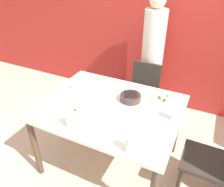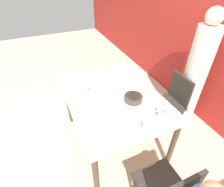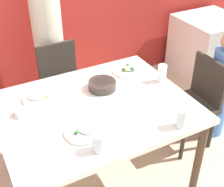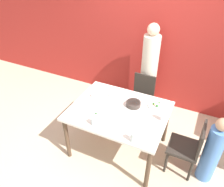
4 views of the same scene
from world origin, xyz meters
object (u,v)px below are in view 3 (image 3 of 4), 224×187
person_child (220,89)px  bowl_curry (102,85)px  chair_child_spot (195,100)px  plate_rice_adult (40,97)px  person_adult (49,41)px  chair_adult_spot (63,84)px  glass_water_tall (181,118)px

person_child → bowl_curry: size_ratio=5.02×
chair_child_spot → plate_rice_adult: (-1.32, 0.22, 0.33)m
chair_child_spot → person_child: person_child is taller
bowl_curry → person_child: bearing=-6.3°
chair_child_spot → person_adult: bearing=-140.0°
chair_adult_spot → bowl_curry: 0.78m
glass_water_tall → person_adult: bearing=101.5°
chair_child_spot → plate_rice_adult: bearing=-99.5°
chair_adult_spot → plate_rice_adult: bearing=-122.1°
chair_child_spot → person_child: bearing=90.0°
person_adult → bowl_curry: (0.09, -1.01, 0.02)m
chair_adult_spot → person_adult: 0.46m
chair_adult_spot → bowl_curry: chair_adult_spot is taller
chair_adult_spot → plate_rice_adult: chair_adult_spot is taller
chair_child_spot → person_child: 0.29m
person_adult → plate_rice_adult: 0.98m
chair_adult_spot → person_child: size_ratio=0.80×
chair_adult_spot → bowl_curry: (0.09, -0.69, 0.35)m
glass_water_tall → chair_child_spot: bearing=39.2°
chair_child_spot → glass_water_tall: bearing=-50.8°
plate_rice_adult → bowl_curry: bearing=-11.7°
chair_adult_spot → person_child: (1.24, -0.81, 0.03)m
person_child → plate_rice_adult: person_child is taller
chair_adult_spot → chair_child_spot: 1.25m
bowl_curry → plate_rice_adult: size_ratio=0.82×
person_child → plate_rice_adult: 1.65m
person_child → glass_water_tall: bearing=-150.8°
bowl_curry → glass_water_tall: (0.24, -0.63, 0.03)m
chair_child_spot → bowl_curry: size_ratio=4.02×
chair_child_spot → bowl_curry: (-0.86, 0.13, 0.35)m
glass_water_tall → chair_adult_spot: bearing=104.1°
plate_rice_adult → person_adult: bearing=67.8°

